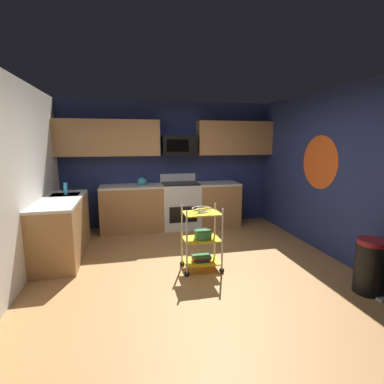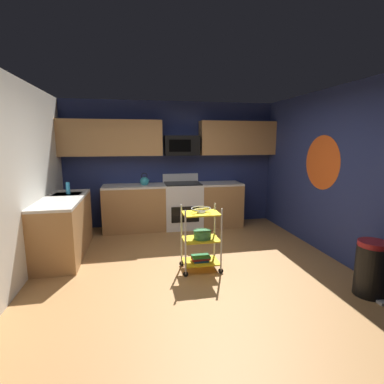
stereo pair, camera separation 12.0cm
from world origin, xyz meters
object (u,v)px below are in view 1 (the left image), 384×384
at_px(rolling_cart, 202,239).
at_px(kettle, 142,181).
at_px(fruit_bowl, 202,209).
at_px(dish_soap_bottle, 66,189).
at_px(mixing_bowl_large, 203,234).
at_px(trash_can, 370,266).
at_px(book_stack, 201,258).
at_px(oven_range, 180,205).
at_px(microwave, 179,145).

xyz_separation_m(rolling_cart, kettle, (-0.69, 2.09, 0.55)).
relative_size(fruit_bowl, dish_soap_bottle, 1.36).
relative_size(mixing_bowl_large, kettle, 0.95).
distance_m(dish_soap_bottle, trash_can, 4.50).
bearing_deg(dish_soap_bottle, rolling_cart, -33.53).
distance_m(book_stack, dish_soap_bottle, 2.52).
bearing_deg(book_stack, dish_soap_bottle, 146.47).
bearing_deg(rolling_cart, oven_range, 87.68).
distance_m(oven_range, mixing_bowl_large, 2.10).
xyz_separation_m(kettle, dish_soap_bottle, (-1.28, -0.78, 0.02)).
distance_m(microwave, dish_soap_bottle, 2.34).
distance_m(mixing_bowl_large, trash_can, 2.07).
height_order(fruit_bowl, kettle, kettle).
bearing_deg(dish_soap_bottle, mixing_bowl_large, -33.25).
bearing_deg(kettle, trash_can, -51.49).
height_order(fruit_bowl, trash_can, fruit_bowl).
bearing_deg(mixing_bowl_large, microwave, 88.36).
height_order(rolling_cart, mixing_bowl_large, rolling_cart).
bearing_deg(mixing_bowl_large, trash_can, -30.36).
bearing_deg(microwave, mixing_bowl_large, -91.64).
height_order(oven_range, kettle, kettle).
height_order(oven_range, book_stack, oven_range).
bearing_deg(dish_soap_bottle, kettle, 31.36).
height_order(dish_soap_bottle, trash_can, dish_soap_bottle).
distance_m(microwave, rolling_cart, 2.53).
xyz_separation_m(oven_range, kettle, (-0.77, -0.00, 0.52)).
xyz_separation_m(kettle, trash_can, (2.49, -3.13, -0.67)).
distance_m(mixing_bowl_large, dish_soap_bottle, 2.44).
bearing_deg(fruit_bowl, rolling_cart, 14.04).
height_order(mixing_bowl_large, dish_soap_bottle, dish_soap_bottle).
distance_m(kettle, dish_soap_bottle, 1.50).
bearing_deg(oven_range, microwave, 90.26).
xyz_separation_m(microwave, kettle, (-0.77, -0.11, -0.70)).
xyz_separation_m(oven_range, trash_can, (1.72, -3.14, -0.15)).
distance_m(mixing_bowl_large, book_stack, 0.35).
bearing_deg(microwave, trash_can, -62.07).
bearing_deg(kettle, microwave, 7.97).
relative_size(microwave, rolling_cart, 0.77).
relative_size(fruit_bowl, kettle, 1.03).
xyz_separation_m(mixing_bowl_large, kettle, (-0.71, 2.09, 0.48)).
bearing_deg(rolling_cart, microwave, 87.81).
bearing_deg(microwave, dish_soap_bottle, -156.59).
relative_size(book_stack, trash_can, 0.40).
xyz_separation_m(oven_range, rolling_cart, (-0.08, -2.09, -0.03)).
relative_size(kettle, trash_can, 0.40).
xyz_separation_m(rolling_cart, fruit_bowl, (-0.00, -0.00, 0.43)).
xyz_separation_m(mixing_bowl_large, dish_soap_bottle, (-1.99, 1.31, 0.50)).
xyz_separation_m(oven_range, microwave, (-0.00, 0.10, 1.22)).
bearing_deg(fruit_bowl, mixing_bowl_large, 0.00).
relative_size(fruit_bowl, book_stack, 1.04).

